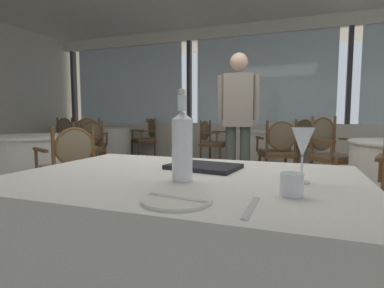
{
  "coord_description": "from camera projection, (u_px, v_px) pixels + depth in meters",
  "views": [
    {
      "loc": [
        0.73,
        -2.35,
        0.99
      ],
      "look_at": [
        0.26,
        -1.04,
        0.86
      ],
      "focal_mm": 27.58,
      "sensor_mm": 36.0,
      "label": 1
    }
  ],
  "objects": [
    {
      "name": "ground_plane",
      "position": [
        204.0,
        232.0,
        2.54
      ],
      "size": [
        14.01,
        14.01,
        0.0
      ],
      "primitive_type": "plane",
      "color": "#756047"
    },
    {
      "name": "dinner_fork",
      "position": [
        251.0,
        208.0,
        0.79
      ],
      "size": [
        0.02,
        0.2,
        0.0
      ],
      "primitive_type": "cube",
      "rotation": [
        0.0,
        0.0,
        1.55
      ],
      "color": "silver",
      "rests_on": "foreground_table"
    },
    {
      "name": "menu_book",
      "position": [
        204.0,
        167.0,
        1.39
      ],
      "size": [
        0.35,
        0.27,
        0.02
      ],
      "primitive_type": "cube",
      "rotation": [
        0.0,
        0.0,
        -0.16
      ],
      "color": "black",
      "rests_on": "foreground_table"
    },
    {
      "name": "side_plate",
      "position": [
        177.0,
        200.0,
        0.86
      ],
      "size": [
        0.21,
        0.21,
        0.01
      ],
      "primitive_type": "cylinder",
      "color": "silver",
      "rests_on": "foreground_table"
    },
    {
      "name": "background_table_0",
      "position": [
        261.0,
        151.0,
        5.24
      ],
      "size": [
        1.16,
        1.16,
        0.75
      ],
      "color": "silver",
      "rests_on": "ground_plane"
    },
    {
      "name": "diner_person_0",
      "position": [
        238.0,
        114.0,
        3.68
      ],
      "size": [
        0.53,
        0.25,
        1.77
      ],
      "rotation": [
        0.0,
        0.0,
        1.71
      ],
      "color": "#424C42",
      "rests_on": "ground_plane"
    },
    {
      "name": "dining_chair_3_0",
      "position": [
        88.0,
        144.0,
        4.89
      ],
      "size": [
        0.56,
        0.5,
        0.93
      ],
      "rotation": [
        0.0,
        0.0,
        4.78
      ],
      "color": "brown",
      "rests_on": "ground_plane"
    },
    {
      "name": "dining_chair_1_0",
      "position": [
        90.0,
        140.0,
        5.33
      ],
      "size": [
        0.64,
        0.61,
        0.98
      ],
      "rotation": [
        0.0,
        0.0,
        8.27
      ],
      "color": "brown",
      "rests_on": "ground_plane"
    },
    {
      "name": "dining_chair_2_1",
      "position": [
        330.0,
        148.0,
        3.83
      ],
      "size": [
        0.66,
        0.66,
        1.0
      ],
      "rotation": [
        0.0,
        0.0,
        5.46
      ],
      "color": "brown",
      "rests_on": "ground_plane"
    },
    {
      "name": "dining_chair_0_1",
      "position": [
        279.0,
        147.0,
        4.23
      ],
      "size": [
        0.63,
        0.59,
        0.94
      ],
      "rotation": [
        0.0,
        0.0,
        8.2
      ],
      "color": "brown",
      "rests_on": "ground_plane"
    },
    {
      "name": "background_table_3",
      "position": [
        37.0,
        164.0,
        3.85
      ],
      "size": [
        1.36,
        1.36,
        0.75
      ],
      "color": "silver",
      "rests_on": "ground_plane"
    },
    {
      "name": "water_tumbler",
      "position": [
        292.0,
        184.0,
        0.91
      ],
      "size": [
        0.07,
        0.07,
        0.07
      ],
      "primitive_type": "cylinder",
      "color": "white",
      "rests_on": "foreground_table"
    },
    {
      "name": "window_wall_far",
      "position": [
        262.0,
        108.0,
        6.22
      ],
      "size": [
        10.37,
        0.14,
        2.94
      ],
      "color": "silver",
      "rests_on": "ground_plane"
    },
    {
      "name": "butter_knife",
      "position": [
        177.0,
        198.0,
        0.86
      ],
      "size": [
        0.19,
        0.04,
        0.0
      ],
      "primitive_type": "cube",
      "rotation": [
        0.0,
        0.0,
        -0.13
      ],
      "color": "silver",
      "rests_on": "foreground_table"
    },
    {
      "name": "dining_chair_1_1",
      "position": [
        147.0,
        135.0,
        6.93
      ],
      "size": [
        0.66,
        0.64,
        0.95
      ],
      "rotation": [
        0.0,
        0.0,
        10.36
      ],
      "color": "brown",
      "rests_on": "ground_plane"
    },
    {
      "name": "background_table_1",
      "position": [
        103.0,
        145.0,
        6.37
      ],
      "size": [
        1.21,
        1.21,
        0.75
      ],
      "color": "silver",
      "rests_on": "ground_plane"
    },
    {
      "name": "wine_glass",
      "position": [
        303.0,
        143.0,
        1.08
      ],
      "size": [
        0.08,
        0.08,
        0.21
      ],
      "color": "white",
      "rests_on": "foreground_table"
    },
    {
      "name": "foreground_table",
      "position": [
        183.0,
        260.0,
        1.27
      ],
      "size": [
        1.44,
        1.0,
        0.75
      ],
      "color": "silver",
      "rests_on": "ground_plane"
    },
    {
      "name": "dining_chair_3_2",
      "position": [
        70.0,
        162.0,
        3.05
      ],
      "size": [
        0.62,
        0.64,
        0.9
      ],
      "rotation": [
        0.0,
        0.0,
        8.97
      ],
      "color": "brown",
      "rests_on": "ground_plane"
    },
    {
      "name": "dining_chair_0_2",
      "position": [
        300.0,
        139.0,
        5.73
      ],
      "size": [
        0.66,
        0.65,
        0.95
      ],
      "rotation": [
        0.0,
        0.0,
        10.3
      ],
      "color": "brown",
      "rests_on": "ground_plane"
    },
    {
      "name": "water_bottle",
      "position": [
        182.0,
        144.0,
        1.13
      ],
      "size": [
        0.08,
        0.08,
        0.35
      ],
      "color": "white",
      "rests_on": "foreground_table"
    },
    {
      "name": "dining_chair_0_0",
      "position": [
        211.0,
        140.0,
        5.72
      ],
      "size": [
        0.54,
        0.59,
        0.92
      ],
      "rotation": [
        0.0,
        0.0,
        6.11
      ],
      "color": "brown",
      "rests_on": "ground_plane"
    },
    {
      "name": "dining_chair_1_2",
      "position": [
        69.0,
        135.0,
        6.81
      ],
      "size": [
        0.51,
        0.57,
        0.97
      ],
      "rotation": [
        0.0,
        0.0,
        12.46
      ],
      "color": "brown",
      "rests_on": "ground_plane"
    }
  ]
}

